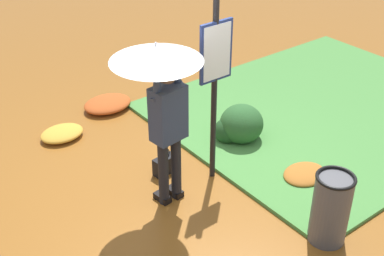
{
  "coord_description": "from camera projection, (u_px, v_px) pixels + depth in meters",
  "views": [
    {
      "loc": [
        2.95,
        4.09,
        3.94
      ],
      "look_at": [
        -0.17,
        0.03,
        0.85
      ],
      "focal_mm": 48.49,
      "sensor_mm": 36.0,
      "label": 1
    }
  ],
  "objects": [
    {
      "name": "handbag",
      "position": [
        165.0,
        165.0,
        6.6
      ],
      "size": [
        0.32,
        0.18,
        0.37
      ],
      "color": "black",
      "rests_on": "ground_plane"
    },
    {
      "name": "leaf_pile_near_person",
      "position": [
        108.0,
        104.0,
        8.09
      ],
      "size": [
        0.76,
        0.61,
        0.17
      ],
      "color": "#B74C1E",
      "rests_on": "ground_plane"
    },
    {
      "name": "shrub_cluster",
      "position": [
        239.0,
        125.0,
        7.19
      ],
      "size": [
        0.67,
        0.61,
        0.55
      ],
      "color": "#285628",
      "rests_on": "ground_plane"
    },
    {
      "name": "trash_bin",
      "position": [
        331.0,
        208.0,
        5.42
      ],
      "size": [
        0.42,
        0.42,
        0.83
      ],
      "color": "#4C4C51",
      "rests_on": "ground_plane"
    },
    {
      "name": "ground_plane",
      "position": [
        180.0,
        191.0,
        6.35
      ],
      "size": [
        18.0,
        18.0,
        0.0
      ],
      "primitive_type": "plane",
      "color": "brown"
    },
    {
      "name": "grass_verge",
      "position": [
        325.0,
        109.0,
        8.07
      ],
      "size": [
        4.8,
        4.0,
        0.05
      ],
      "color": "#47843D",
      "rests_on": "ground_plane"
    },
    {
      "name": "leaf_pile_far_path",
      "position": [
        305.0,
        174.0,
        6.53
      ],
      "size": [
        0.59,
        0.48,
        0.13
      ],
      "color": "#A86023",
      "rests_on": "ground_plane"
    },
    {
      "name": "leaf_pile_by_bench",
      "position": [
        62.0,
        133.0,
        7.36
      ],
      "size": [
        0.62,
        0.49,
        0.14
      ],
      "color": "gold",
      "rests_on": "ground_plane"
    },
    {
      "name": "person_with_umbrella",
      "position": [
        162.0,
        85.0,
        5.36
      ],
      "size": [
        0.96,
        0.96,
        2.04
      ],
      "color": "black",
      "rests_on": "ground_plane"
    },
    {
      "name": "info_sign_post",
      "position": [
        215.0,
        72.0,
        5.87
      ],
      "size": [
        0.44,
        0.07,
        2.3
      ],
      "color": "black",
      "rests_on": "ground_plane"
    }
  ]
}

